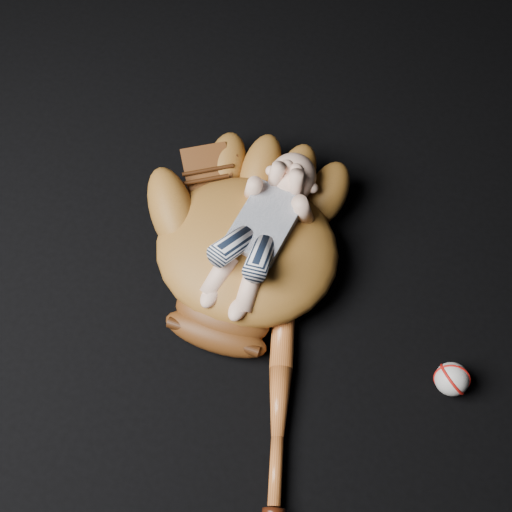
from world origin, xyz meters
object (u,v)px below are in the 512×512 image
at_px(newborn_baby, 259,233).
at_px(baseball_bat, 280,383).
at_px(baseball, 452,379).
at_px(baseball_glove, 247,244).

relative_size(newborn_baby, baseball_bat, 0.76).
height_order(newborn_baby, baseball, newborn_baby).
height_order(newborn_baby, baseball_bat, newborn_baby).
bearing_deg(baseball_bat, newborn_baby, 117.77).
bearing_deg(baseball_glove, newborn_baby, 9.15).
relative_size(newborn_baby, baseball, 5.76).
relative_size(baseball_bat, baseball, 7.53).
xyz_separation_m(newborn_baby, baseball_bat, (0.12, -0.23, -0.11)).
bearing_deg(baseball_bat, baseball_glove, 122.48).
bearing_deg(baseball_glove, baseball, -14.80).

